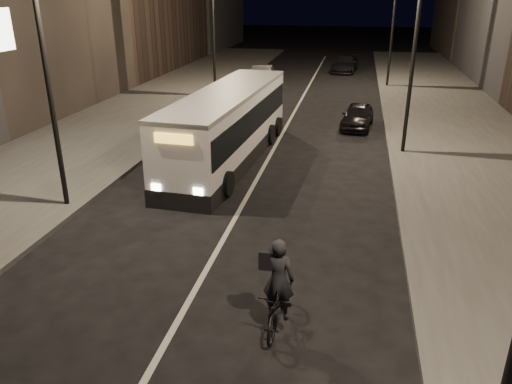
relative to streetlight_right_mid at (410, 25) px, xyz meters
The scene contains 12 objects.
ground 14.18m from the streetlight_right_mid, 113.96° to the right, with size 180.00×180.00×0.00m, color black.
sidewalk_right 6.48m from the streetlight_right_mid, 32.26° to the left, with size 7.00×70.00×0.16m, color #3A3A37.
sidewalk_left 14.94m from the streetlight_right_mid, behind, with size 7.00×70.00×0.16m, color #3A3A37.
streetlight_right_mid is the anchor object (origin of this frame).
streetlight_right_far 16.00m from the streetlight_right_mid, 90.00° to the left, with size 1.20×0.44×8.12m.
streetlight_left_near 13.33m from the streetlight_right_mid, 143.12° to the right, with size 1.20×0.44×8.12m.
streetlight_left_far 14.62m from the streetlight_right_mid, 136.84° to the left, with size 1.20×0.44×8.12m.
city_bus 8.18m from the streetlight_right_mid, 162.70° to the right, with size 3.06×10.95×2.92m.
cyclist_on_bicycle 13.98m from the streetlight_right_mid, 103.87° to the right, with size 0.77×1.92×2.17m.
car_near 6.56m from the streetlight_right_mid, 112.48° to the left, with size 1.45×3.62×1.23m, color black.
car_mid 19.14m from the streetlight_right_mid, 118.76° to the left, with size 1.44×4.13×1.36m, color #323234.
car_far 23.54m from the streetlight_right_mid, 97.41° to the left, with size 1.94×4.77×1.38m, color black.
Camera 1 is at (3.42, -9.47, 6.71)m, focal length 35.00 mm.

